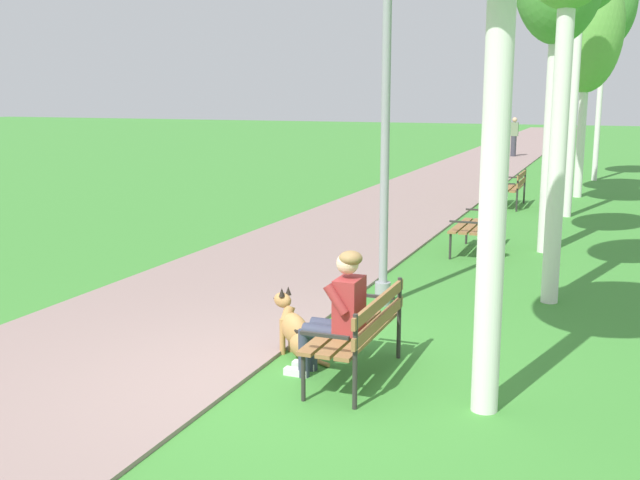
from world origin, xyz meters
name	(u,v)px	position (x,y,z in m)	size (l,w,h in m)	color
ground_plane	(273,384)	(0.00, 0.00, 0.00)	(120.00, 120.00, 0.00)	#3D8433
paved_path	(487,161)	(-1.96, 24.00, 0.02)	(3.40, 60.00, 0.04)	gray
park_bench_near	(361,327)	(0.72, 0.43, 0.51)	(0.55, 1.50, 0.85)	olive
park_bench_mid	(477,223)	(0.70, 6.66, 0.51)	(0.55, 1.50, 0.85)	olive
park_bench_far	(513,185)	(0.56, 12.23, 0.51)	(0.55, 1.50, 0.85)	olive
person_seated_on_near_bench	(338,309)	(0.51, 0.38, 0.68)	(0.74, 0.49, 1.25)	#33384C
dog_shepherd	(298,333)	(-0.07, 0.77, 0.26)	(0.79, 0.46, 0.71)	#B27F47
lamp_post_near	(386,118)	(0.17, 2.97, 2.38)	(0.24, 0.24, 4.61)	gray
birch_tree_fifth	(588,29)	(1.90, 14.60, 4.22)	(1.74, 1.69, 5.85)	silver
birch_tree_sixth	(606,3)	(2.16, 18.77, 5.26)	(1.78, 1.67, 6.69)	silver
pedestrian_distant	(514,137)	(-1.32, 26.53, 0.84)	(0.32, 0.22, 1.65)	#383842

